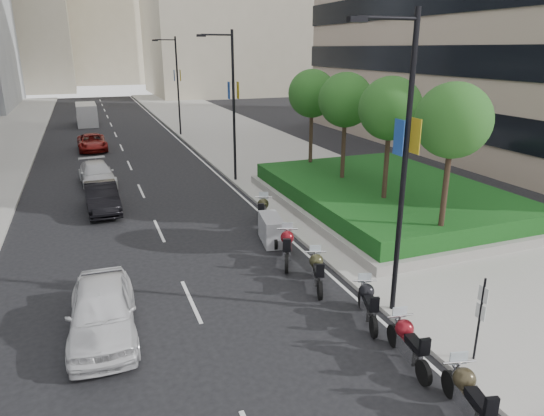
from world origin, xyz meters
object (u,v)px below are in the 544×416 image
motorcycle_0 (468,397)px  motorcycle_2 (368,303)px  lamp_post_1 (231,100)px  delivery_van (87,115)px  parking_sign (480,315)px  motorcycle_1 (408,343)px  motorcycle_4 (287,247)px  motorcycle_5 (271,230)px  lamp_post_2 (176,81)px  motorcycle_6 (263,212)px  lamp_post_0 (401,156)px  car_d (92,142)px  motorcycle_3 (317,271)px  car_a (102,311)px  car_c (97,174)px  car_b (102,197)px

motorcycle_0 → motorcycle_2: size_ratio=1.06×
lamp_post_1 → delivery_van: size_ratio=1.66×
parking_sign → motorcycle_1: (-1.64, 0.66, -0.84)m
motorcycle_4 → motorcycle_5: size_ratio=1.13×
lamp_post_2 → motorcycle_6: bearing=-92.0°
lamp_post_0 → motorcycle_4: size_ratio=3.92×
motorcycle_1 → car_d: car_d is taller
lamp_post_0 → motorcycle_1: 5.13m
parking_sign → motorcycle_3: size_ratio=1.13×
motorcycle_0 → car_d: car_d is taller
car_d → car_a: bearing=-93.0°
lamp_post_0 → car_d: size_ratio=1.90×
lamp_post_2 → motorcycle_4: bearing=-92.8°
car_a → car_c: 17.39m
parking_sign → motorcycle_2: bearing=117.8°
motorcycle_3 → delivery_van: bearing=27.8°
lamp_post_0 → car_b: size_ratio=2.04×
motorcycle_4 → delivery_van: (-6.52, 40.79, 0.41)m
lamp_post_0 → car_c: (-7.95, 19.31, -4.38)m
parking_sign → motorcycle_5: parking_sign is taller
lamp_post_2 → delivery_van: size_ratio=1.66×
car_a → delivery_van: (0.39, 43.55, 0.27)m
motorcycle_1 → car_d: size_ratio=0.48×
motorcycle_5 → car_c: bearing=37.1°
car_c → car_d: size_ratio=0.99×
motorcycle_1 → car_b: bearing=31.7°
lamp_post_0 → car_a: 9.63m
lamp_post_0 → motorcycle_2: (-0.85, -0.14, -4.46)m
motorcycle_1 → motorcycle_6: (0.07, 11.37, 0.04)m
lamp_post_0 → motorcycle_3: lamp_post_0 is taller
motorcycle_1 → car_a: (-7.42, 4.26, 0.18)m
lamp_post_0 → lamp_post_1: same height
lamp_post_2 → motorcycle_3: lamp_post_2 is taller
motorcycle_6 → delivery_van: bearing=35.5°
car_d → lamp_post_0: bearing=-77.5°
motorcycle_2 → car_a: car_a is taller
motorcycle_4 → car_b: 11.21m
car_a → car_c: (0.45, 17.39, -0.10)m
lamp_post_1 → car_d: 16.45m
motorcycle_3 → lamp_post_0: bearing=-132.5°
car_a → car_b: (0.52, 11.97, -0.06)m
parking_sign → motorcycle_6: (-1.57, 12.03, -0.80)m
lamp_post_2 → car_b: size_ratio=2.04×
motorcycle_0 → motorcycle_3: motorcycle_0 is taller
motorcycle_3 → motorcycle_5: 4.39m
motorcycle_0 → motorcycle_1: size_ratio=1.01×
motorcycle_6 → car_d: 22.80m
car_c → car_d: 11.42m
lamp_post_2 → motorcycle_2: lamp_post_2 is taller
motorcycle_5 → car_b: bearing=52.0°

